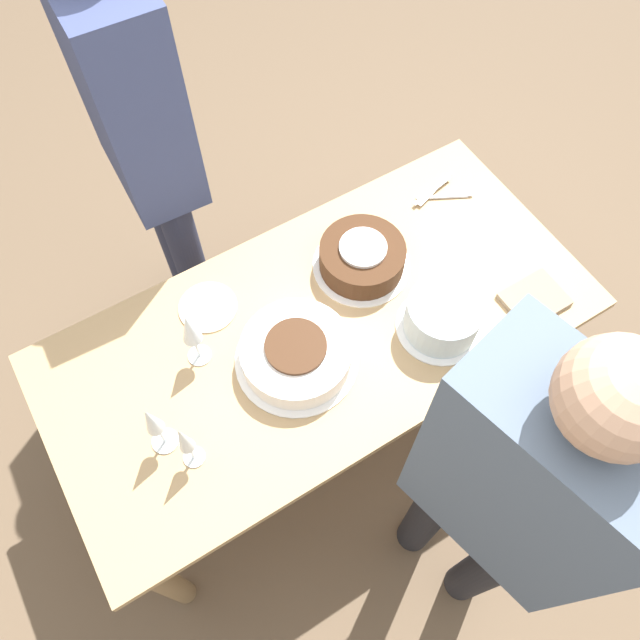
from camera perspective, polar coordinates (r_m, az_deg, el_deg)
The scene contains 13 objects.
ground_plane at distance 2.46m, azimuth 0.00°, elevation -8.67°, with size 12.00×12.00×0.00m, color brown.
dining_table at distance 1.90m, azimuth 0.00°, elevation -2.36°, with size 1.60×0.77×0.72m.
cake_center_white at distance 1.72m, azimuth -2.18°, elevation -3.07°, with size 0.35×0.35×0.09m.
cake_front_chocolate at distance 1.88m, azimuth 3.87°, elevation 5.74°, with size 0.30×0.30×0.10m.
cake_back_decorated at distance 1.78m, azimuth 11.14°, elevation 0.27°, with size 0.25×0.25×0.12m.
wine_glass_near at distance 1.56m, azimuth -12.32°, elevation -10.72°, with size 0.06×0.06×0.21m.
wine_glass_far at distance 1.58m, azimuth -15.09°, elevation -9.02°, with size 0.07×0.07×0.22m.
wine_glass_extra at distance 1.66m, azimuth -11.80°, elevation -0.94°, with size 0.07×0.07×0.22m.
dessert_plate_right at distance 1.86m, azimuth -10.21°, elevation 1.17°, with size 0.17×0.17×0.01m.
fork_pile at distance 2.11m, azimuth 10.75°, elevation 11.38°, with size 0.19×0.12×0.01m.
napkin_stack at distance 1.94m, azimuth 19.01°, elevation 1.80°, with size 0.17×0.14×0.02m.
person_cutting at distance 1.98m, azimuth -16.13°, elevation 16.56°, with size 0.23×0.41×1.64m.
person_watching at distance 1.44m, azimuth 16.96°, elevation -14.91°, with size 0.30×0.44×1.61m.
Camera 1 is at (0.44, 0.72, 2.31)m, focal length 35.00 mm.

